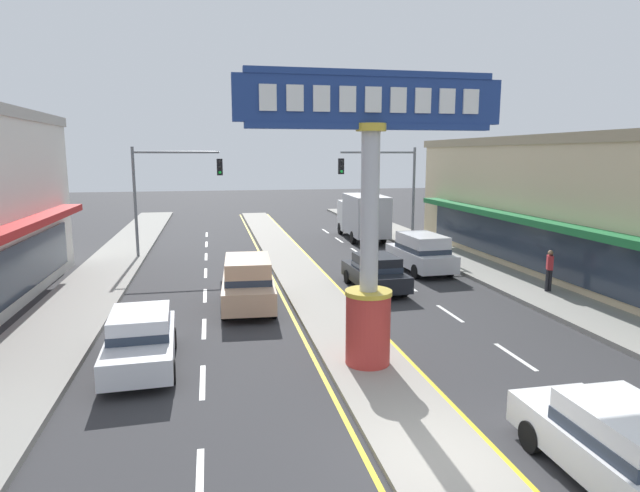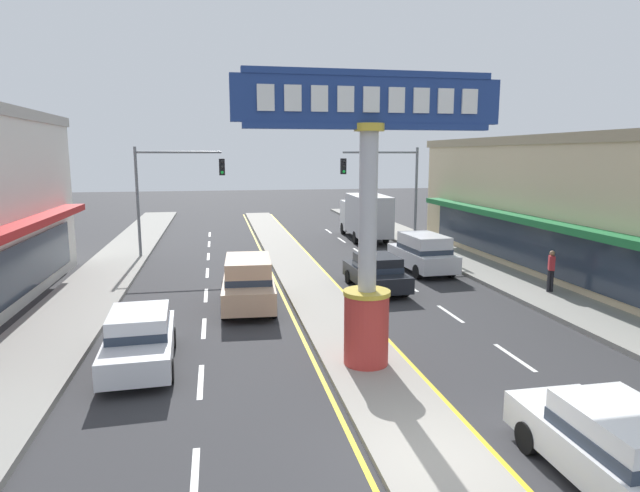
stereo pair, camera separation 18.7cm
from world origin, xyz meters
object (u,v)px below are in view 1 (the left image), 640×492
(storefront_right, at_px, (624,206))
(sedan_kerb_right, at_px, (375,272))
(box_truck_far_left_oncoming, at_px, (363,215))
(traffic_light_right_side, at_px, (387,180))
(sedan_mid_left_lane, at_px, (141,339))
(suv_near_right_lane, at_px, (248,282))
(traffic_light_left_side, at_px, (167,183))
(sedan_far_right_lane, at_px, (622,447))
(suv_near_left_lane, at_px, (421,252))
(district_sign, at_px, (370,221))
(pedestrian_near_kerb, at_px, (549,268))

(storefront_right, height_order, sedan_kerb_right, storefront_right)
(box_truck_far_left_oncoming, relative_size, sedan_kerb_right, 1.59)
(traffic_light_right_side, bearing_deg, sedan_mid_left_lane, -127.16)
(suv_near_right_lane, bearing_deg, sedan_kerb_right, 16.56)
(traffic_light_right_side, distance_m, sedan_kerb_right, 10.72)
(traffic_light_left_side, bearing_deg, sedan_far_right_lane, -68.74)
(traffic_light_left_side, relative_size, suv_near_left_lane, 1.32)
(district_sign, height_order, suv_near_left_lane, district_sign)
(traffic_light_left_side, bearing_deg, sedan_kerb_right, -44.87)
(district_sign, distance_m, box_truck_far_left_oncoming, 22.67)
(suv_near_right_lane, height_order, sedan_mid_left_lane, suv_near_right_lane)
(sedan_far_right_lane, height_order, sedan_mid_left_lane, same)
(traffic_light_left_side, distance_m, suv_near_left_lane, 14.26)
(sedan_kerb_right, bearing_deg, traffic_light_right_side, 69.32)
(storefront_right, distance_m, box_truck_far_left_oncoming, 15.93)
(suv_near_right_lane, distance_m, sedan_kerb_right, 5.82)
(storefront_right, relative_size, sedan_far_right_lane, 6.09)
(district_sign, relative_size, suv_near_right_lane, 1.65)
(storefront_right, bearing_deg, suv_near_left_lane, 165.73)
(storefront_right, xyz_separation_m, sedan_far_right_lane, (-12.63, -15.08, -2.56))
(district_sign, xyz_separation_m, traffic_light_right_side, (6.37, 17.81, 0.19))
(traffic_light_right_side, xyz_separation_m, box_truck_far_left_oncoming, (-0.34, 3.92, -2.55))
(storefront_right, relative_size, box_truck_far_left_oncoming, 3.77)
(suv_near_right_lane, bearing_deg, traffic_light_right_side, 50.60)
(storefront_right, distance_m, sedan_far_right_lane, 19.84)
(pedestrian_near_kerb, bearing_deg, sedan_mid_left_lane, -163.57)
(suv_near_right_lane, bearing_deg, traffic_light_left_side, 108.41)
(traffic_light_right_side, distance_m, box_truck_far_left_oncoming, 4.69)
(suv_near_left_lane, bearing_deg, pedestrian_near_kerb, -57.19)
(traffic_light_right_side, xyz_separation_m, sedan_mid_left_lane, (-12.47, -16.45, -3.46))
(suv_near_right_lane, relative_size, sedan_kerb_right, 1.07)
(box_truck_far_left_oncoming, bearing_deg, suv_near_left_lane, -89.65)
(traffic_light_left_side, height_order, suv_near_left_lane, traffic_light_left_side)
(sedan_mid_left_lane, height_order, sedan_kerb_right, same)
(sedan_far_right_lane, distance_m, box_truck_far_left_oncoming, 28.04)
(district_sign, bearing_deg, sedan_far_right_lane, -65.46)
(sedan_far_right_lane, height_order, sedan_kerb_right, same)
(traffic_light_right_side, relative_size, sedan_mid_left_lane, 1.42)
(district_sign, xyz_separation_m, box_truck_far_left_oncoming, (6.03, 21.73, -2.37))
(district_sign, bearing_deg, traffic_light_right_side, 70.30)
(traffic_light_left_side, relative_size, box_truck_far_left_oncoming, 0.89)
(suv_near_right_lane, distance_m, pedestrian_near_kerb, 12.36)
(traffic_light_right_side, height_order, box_truck_far_left_oncoming, traffic_light_right_side)
(suv_near_right_lane, height_order, box_truck_far_left_oncoming, box_truck_far_left_oncoming)
(suv_near_right_lane, bearing_deg, sedan_far_right_lane, -66.41)
(suv_near_left_lane, distance_m, sedan_kerb_right, 4.48)
(storefront_right, height_order, traffic_light_right_side, storefront_right)
(traffic_light_left_side, height_order, pedestrian_near_kerb, traffic_light_left_side)
(traffic_light_left_side, relative_size, traffic_light_right_side, 1.00)
(storefront_right, bearing_deg, traffic_light_left_side, 158.76)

